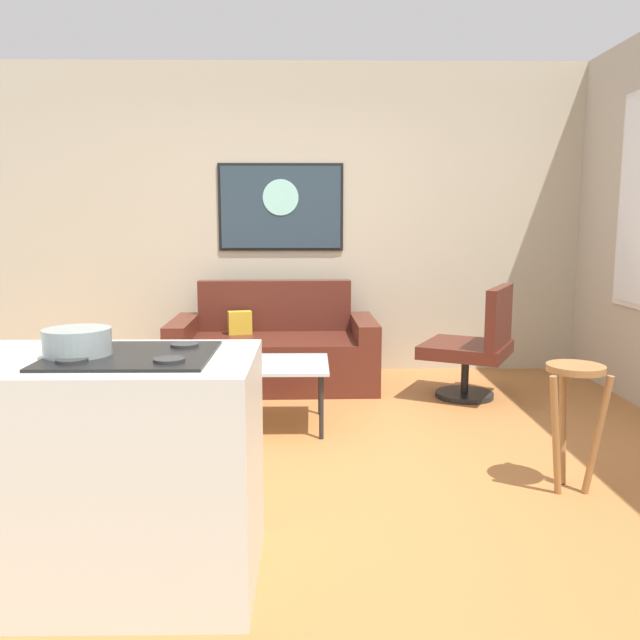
# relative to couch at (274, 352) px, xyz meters

# --- Properties ---
(ground) EXTENTS (6.40, 6.40, 0.04)m
(ground) POSITION_rel_couch_xyz_m (0.20, -1.82, -0.30)
(ground) COLOR #AE6D39
(back_wall) EXTENTS (6.40, 0.05, 2.80)m
(back_wall) POSITION_rel_couch_xyz_m (0.20, 0.60, 1.12)
(back_wall) COLOR #BDB499
(back_wall) RESTS_ON ground
(couch) EXTENTS (1.73, 0.94, 0.87)m
(couch) POSITION_rel_couch_xyz_m (0.00, 0.00, 0.00)
(couch) COLOR #512218
(couch) RESTS_ON ground
(coffee_table) EXTENTS (1.02, 0.65, 0.44)m
(coffee_table) POSITION_rel_couch_xyz_m (-0.08, -1.15, 0.13)
(coffee_table) COLOR silver
(coffee_table) RESTS_ON ground
(armchair) EXTENTS (0.86, 0.87, 0.90)m
(armchair) POSITION_rel_couch_xyz_m (1.61, -0.47, 0.15)
(armchair) COLOR black
(armchair) RESTS_ON ground
(bar_stool) EXTENTS (0.34, 0.33, 0.67)m
(bar_stool) POSITION_rel_couch_xyz_m (1.66, -2.24, 0.22)
(bar_stool) COLOR #9B6A3C
(bar_stool) RESTS_ON ground
(kitchen_counter) EXTENTS (1.43, 0.71, 0.91)m
(kitchen_counter) POSITION_rel_couch_xyz_m (-0.61, -3.07, 0.16)
(kitchen_counter) COLOR silver
(kitchen_counter) RESTS_ON ground
(mixing_bowl) EXTENTS (0.25, 0.25, 0.11)m
(mixing_bowl) POSITION_rel_couch_xyz_m (-0.54, -3.09, 0.66)
(mixing_bowl) COLOR gray
(mixing_bowl) RESTS_ON kitchen_counter
(wall_painting) EXTENTS (1.14, 0.03, 0.79)m
(wall_painting) POSITION_rel_couch_xyz_m (0.04, 0.56, 1.23)
(wall_painting) COLOR black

